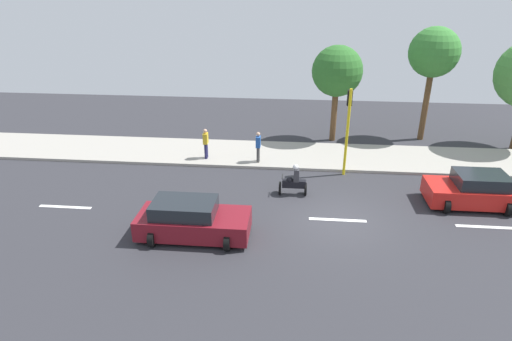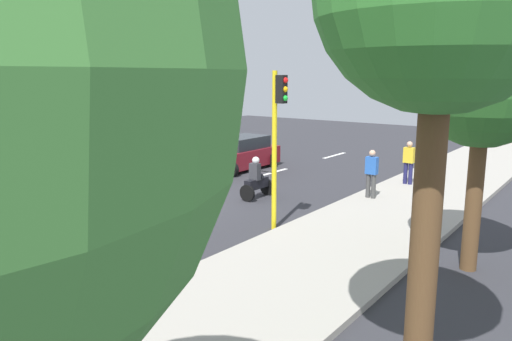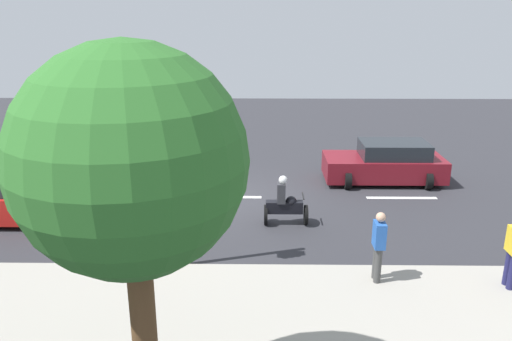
% 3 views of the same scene
% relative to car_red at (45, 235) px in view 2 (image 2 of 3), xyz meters
% --- Properties ---
extents(ground_plane, '(40.00, 60.00, 0.10)m').
position_rel_car_red_xyz_m(ground_plane, '(-1.96, 6.05, -0.76)').
color(ground_plane, '#2D2D33').
extents(sidewalk, '(4.00, 60.00, 0.15)m').
position_rel_car_red_xyz_m(sidewalk, '(5.04, 6.05, -0.64)').
color(sidewalk, '#9E998E').
rests_on(sidewalk, ground).
extents(lane_stripe_north, '(0.20, 2.40, 0.01)m').
position_rel_car_red_xyz_m(lane_stripe_north, '(-1.96, 0.05, -0.70)').
color(lane_stripe_north, white).
rests_on(lane_stripe_north, ground).
extents(lane_stripe_mid, '(0.20, 2.40, 0.01)m').
position_rel_car_red_xyz_m(lane_stripe_mid, '(-1.96, 6.05, -0.70)').
color(lane_stripe_mid, white).
rests_on(lane_stripe_mid, ground).
extents(lane_stripe_south, '(0.20, 2.40, 0.01)m').
position_rel_car_red_xyz_m(lane_stripe_south, '(-1.96, 12.05, -0.70)').
color(lane_stripe_south, white).
rests_on(lane_stripe_south, ground).
extents(lane_stripe_far_south, '(0.20, 2.40, 0.01)m').
position_rel_car_red_xyz_m(lane_stripe_far_south, '(-1.96, 18.05, -0.70)').
color(lane_stripe_far_south, white).
rests_on(lane_stripe_far_south, ground).
extents(car_red, '(2.31, 3.85, 1.52)m').
position_rel_car_red_xyz_m(car_red, '(0.00, 0.00, 0.00)').
color(car_red, red).
rests_on(car_red, ground).
extents(car_maroon, '(2.29, 4.35, 1.52)m').
position_rel_car_red_xyz_m(car_maroon, '(-3.71, 11.86, 0.00)').
color(car_maroon, maroon).
rests_on(car_maroon, ground).
extents(motorcycle, '(0.60, 1.30, 1.53)m').
position_rel_car_red_xyz_m(motorcycle, '(0.26, 7.96, -0.07)').
color(motorcycle, black).
rests_on(motorcycle, ground).
extents(pedestrian_near_signal, '(0.40, 0.24, 1.69)m').
position_rel_car_red_xyz_m(pedestrian_near_signal, '(4.00, 12.86, 0.35)').
color(pedestrian_near_signal, '#1E1E4C').
rests_on(pedestrian_near_signal, sidewalk).
extents(pedestrian_by_tree, '(0.40, 0.24, 1.69)m').
position_rel_car_red_xyz_m(pedestrian_by_tree, '(3.74, 9.93, 0.35)').
color(pedestrian_by_tree, '#3F3F3F').
rests_on(pedestrian_by_tree, sidewalk).
extents(traffic_light_corner, '(0.49, 0.24, 4.50)m').
position_rel_car_red_xyz_m(traffic_light_corner, '(2.89, 5.38, 2.22)').
color(traffic_light_corner, yellow).
rests_on(traffic_light_corner, ground).
extents(street_tree_center, '(3.02, 3.02, 5.85)m').
position_rel_car_red_xyz_m(street_tree_center, '(8.06, 5.62, 3.59)').
color(street_tree_center, brown).
rests_on(street_tree_center, ground).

